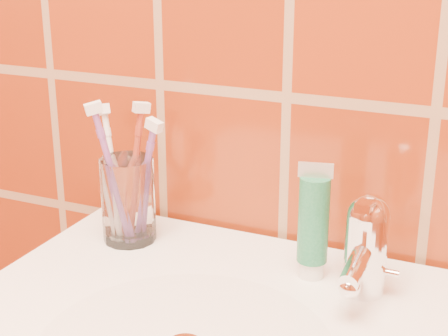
% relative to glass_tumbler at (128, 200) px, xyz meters
% --- Properties ---
extents(glass_tumbler, '(0.08, 0.08, 0.11)m').
position_rel_glass_tumbler_xyz_m(glass_tumbler, '(0.00, 0.00, 0.00)').
color(glass_tumbler, white).
rests_on(glass_tumbler, pedestal_sink).
extents(toothpaste_tube, '(0.04, 0.04, 0.14)m').
position_rel_glass_tumbler_xyz_m(toothpaste_tube, '(0.25, 0.00, 0.01)').
color(toothpaste_tube, white).
rests_on(toothpaste_tube, pedestal_sink).
extents(faucet, '(0.05, 0.11, 0.12)m').
position_rel_glass_tumbler_xyz_m(faucet, '(0.32, -0.02, 0.01)').
color(faucet, white).
rests_on(faucet, pedestal_sink).
extents(toothbrush_0, '(0.08, 0.08, 0.20)m').
position_rel_glass_tumbler_xyz_m(toothbrush_0, '(0.00, 0.02, 0.03)').
color(toothbrush_0, '#A53823').
rests_on(toothbrush_0, glass_tumbler).
extents(toothbrush_1, '(0.14, 0.14, 0.19)m').
position_rel_glass_tumbler_xyz_m(toothbrush_1, '(-0.03, 0.01, 0.03)').
color(toothbrush_1, white).
rests_on(toothbrush_1, glass_tumbler).
extents(toothbrush_2, '(0.09, 0.08, 0.18)m').
position_rel_glass_tumbler_xyz_m(toothbrush_2, '(0.02, 0.00, 0.03)').
color(toothbrush_2, '#7F4696').
rests_on(toothbrush_2, glass_tumbler).
extents(toothbrush_3, '(0.10, 0.10, 0.21)m').
position_rel_glass_tumbler_xyz_m(toothbrush_3, '(-0.01, -0.02, 0.04)').
color(toothbrush_3, '#864CA2').
rests_on(toothbrush_3, glass_tumbler).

